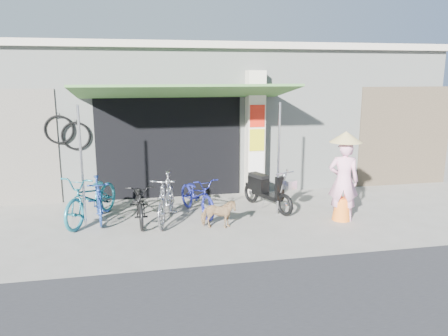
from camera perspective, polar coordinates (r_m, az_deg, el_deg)
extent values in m
plane|color=gray|center=(8.45, 2.70, -7.99)|extent=(80.00, 80.00, 0.00)
cube|color=#A9AEA6|center=(12.99, -2.74, 6.99)|extent=(12.00, 5.00, 3.50)
cube|color=beige|center=(12.96, -2.82, 15.08)|extent=(12.30, 5.30, 0.16)
cube|color=black|center=(10.43, -7.13, 2.89)|extent=(3.40, 0.06, 2.50)
cube|color=black|center=(10.58, -7.03, -0.84)|extent=(3.06, 0.04, 1.10)
torus|color=black|center=(10.41, -18.78, 3.99)|extent=(0.65, 0.05, 0.65)
cylinder|color=silver|center=(10.39, -18.89, 5.75)|extent=(0.02, 0.02, 0.12)
torus|color=black|center=(10.44, -20.75, 4.71)|extent=(0.65, 0.05, 0.65)
cylinder|color=silver|center=(10.43, -20.86, 6.46)|extent=(0.02, 0.02, 0.12)
cube|color=beige|center=(10.62, 4.02, 4.48)|extent=(0.42, 0.42, 3.00)
cube|color=red|center=(10.36, 4.38, 6.79)|extent=(0.36, 0.02, 0.52)
cube|color=yellow|center=(10.43, 4.33, 3.67)|extent=(0.36, 0.02, 0.52)
cube|color=white|center=(10.52, 4.28, 0.65)|extent=(0.36, 0.02, 0.50)
cube|color=#3D6D31|center=(9.41, -5.04, 9.91)|extent=(4.60, 1.88, 0.35)
cylinder|color=silver|center=(8.68, -18.09, 0.06)|extent=(0.05, 0.05, 2.36)
cylinder|color=silver|center=(9.08, 7.14, 1.08)|extent=(0.05, 0.05, 2.36)
cube|color=brown|center=(12.52, 22.51, 3.82)|extent=(2.60, 0.06, 2.60)
imported|color=#1B6D7C|center=(9.15, -16.83, -3.65)|extent=(1.40, 2.01, 1.00)
imported|color=navy|center=(9.16, -16.11, -3.97)|extent=(0.62, 1.51, 0.88)
imported|color=black|center=(8.89, -10.93, -4.35)|extent=(0.64, 1.62, 0.84)
imported|color=#9F9FA3|center=(8.78, -7.57, -3.89)|extent=(0.85, 1.72, 0.99)
imported|color=navy|center=(9.24, -3.52, -3.55)|extent=(0.99, 1.66, 0.83)
imported|color=tan|center=(8.41, -0.74, -6.03)|extent=(0.72, 0.44, 0.57)
torus|color=black|center=(9.23, 7.95, -4.79)|extent=(0.25, 0.47, 0.48)
torus|color=black|center=(10.10, 3.56, -3.22)|extent=(0.25, 0.47, 0.48)
cube|color=black|center=(9.64, 5.66, -3.59)|extent=(0.51, 0.87, 0.09)
cube|color=black|center=(9.82, 4.53, -2.07)|extent=(0.40, 0.55, 0.31)
cube|color=black|center=(9.78, 4.54, -1.00)|extent=(0.39, 0.54, 0.08)
cube|color=black|center=(9.27, 7.27, -2.64)|extent=(0.22, 0.16, 0.50)
cylinder|color=silver|center=(9.07, 7.96, -0.65)|extent=(0.44, 0.20, 0.03)
cube|color=silver|center=(9.01, 8.60, -2.17)|extent=(0.28, 0.25, 0.18)
imported|color=#ED9FBE|center=(9.06, 15.33, -1.62)|extent=(0.70, 0.59, 1.64)
cone|color=orange|center=(9.22, 15.13, -5.18)|extent=(0.38, 0.38, 0.46)
cone|color=#D4BB72|center=(8.90, 15.65, 3.95)|extent=(0.64, 0.64, 0.22)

